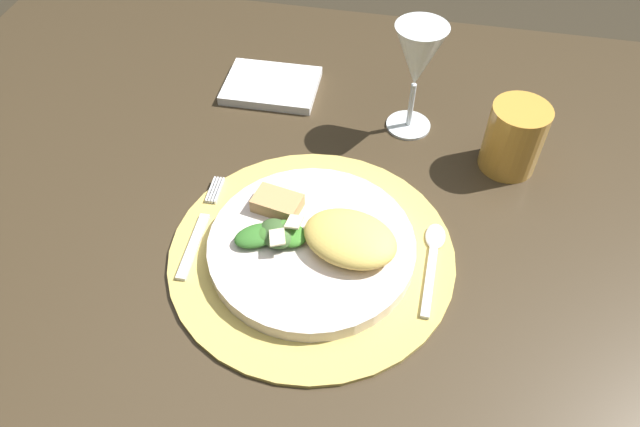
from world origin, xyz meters
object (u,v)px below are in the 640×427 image
object	(u,v)px
dinner_plate	(312,246)
wine_glass	(418,60)
napkin	(271,86)
fork	(199,230)
spoon	(433,253)
amber_tumbler	(514,138)
dining_table	(351,286)

from	to	relation	value
dinner_plate	wine_glass	xyz separation A→B (m)	(0.09, 0.26, 0.10)
wine_glass	napkin	bearing A→B (deg)	168.06
fork	spoon	xyz separation A→B (m)	(0.29, 0.02, -0.00)
napkin	amber_tumbler	size ratio (longest dim) A/B	1.48
amber_tumbler	fork	bearing A→B (deg)	-151.24
wine_glass	amber_tumbler	xyz separation A→B (m)	(0.14, -0.05, -0.07)
wine_glass	spoon	bearing A→B (deg)	-77.26
dining_table	spoon	world-z (taller)	spoon
dining_table	fork	xyz separation A→B (m)	(-0.19, -0.04, 0.13)
fork	napkin	bearing A→B (deg)	87.84
dinner_plate	fork	size ratio (longest dim) A/B	1.48
dining_table	wine_glass	world-z (taller)	wine_glass
spoon	amber_tumbler	bearing A→B (deg)	64.38
napkin	wine_glass	xyz separation A→B (m)	(0.22, -0.05, 0.11)
wine_glass	dining_table	bearing A→B (deg)	-101.48
dining_table	wine_glass	bearing A→B (deg)	78.52
dining_table	dinner_plate	size ratio (longest dim) A/B	5.82
fork	napkin	world-z (taller)	napkin
dinner_plate	amber_tumbler	xyz separation A→B (m)	(0.23, 0.21, 0.03)
wine_glass	amber_tumbler	size ratio (longest dim) A/B	1.70
fork	amber_tumbler	distance (m)	0.43
spoon	amber_tumbler	xyz separation A→B (m)	(0.09, 0.18, 0.04)
fork	spoon	distance (m)	0.29
fork	spoon	size ratio (longest dim) A/B	1.21
napkin	amber_tumbler	distance (m)	0.38
wine_glass	amber_tumbler	world-z (taller)	wine_glass
napkin	spoon	bearing A→B (deg)	-45.92
spoon	napkin	size ratio (longest dim) A/B	0.96
dinner_plate	spoon	world-z (taller)	dinner_plate
amber_tumbler	dining_table	bearing A→B (deg)	-138.43
dinner_plate	napkin	xyz separation A→B (m)	(-0.13, 0.31, -0.01)
napkin	amber_tumbler	xyz separation A→B (m)	(0.36, -0.10, 0.04)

